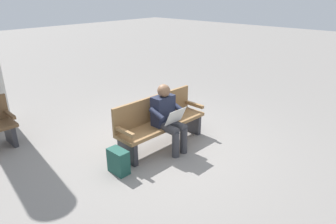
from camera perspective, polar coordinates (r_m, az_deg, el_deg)
name	(u,v)px	position (r m, az deg, el deg)	size (l,w,h in m)	color
ground_plane	(163,145)	(5.56, -1.03, -6.26)	(40.00, 40.00, 0.00)	gray
bench_near	(160,121)	(5.41, -1.59, -1.72)	(1.81, 0.54, 0.90)	olive
person_seated	(168,116)	(5.17, -0.06, -0.83)	(0.58, 0.58, 1.18)	#1E2338
backpack	(119,161)	(4.76, -9.26, -9.18)	(0.24, 0.34, 0.39)	#1E4C42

